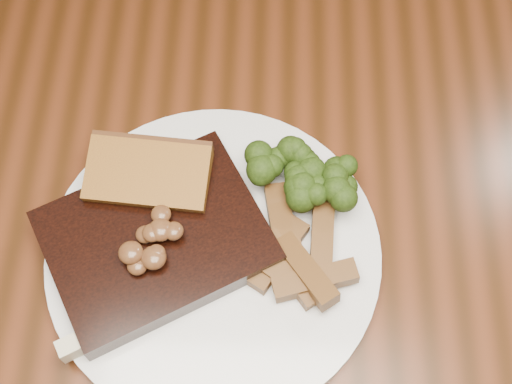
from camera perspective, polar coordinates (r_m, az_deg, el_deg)
ground at (r=1.39m, az=0.60°, el=-13.89°), size 4.50×4.50×0.00m
dining_table at (r=0.77m, az=1.06°, el=-3.05°), size 1.60×0.90×0.75m
plate at (r=0.65m, az=-3.39°, el=-5.05°), size 0.32×0.32×0.01m
steak at (r=0.64m, az=-7.97°, el=-3.85°), size 0.23×0.21×0.03m
steak_bone at (r=0.62m, az=-8.48°, el=-9.42°), size 0.15×0.09×0.02m
mushroom_pile at (r=0.61m, az=-8.34°, el=-3.18°), size 0.06×0.06×0.03m
garlic_bread at (r=0.66m, az=-8.36°, el=0.51°), size 0.11×0.07×0.02m
potato_wedges at (r=0.63m, az=3.85°, el=-4.78°), size 0.10×0.10×0.02m
broccoli_cluster at (r=0.65m, az=3.40°, el=1.44°), size 0.08×0.08×0.04m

